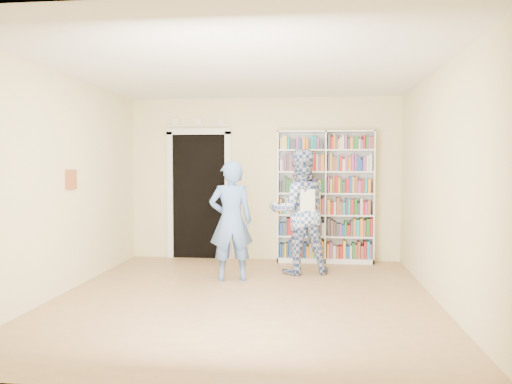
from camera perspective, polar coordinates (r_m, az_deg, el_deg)
floor at (r=6.07m, az=-1.38°, el=-12.00°), size 5.00×5.00×0.00m
ceiling at (r=5.97m, az=-1.41°, el=13.90°), size 5.00×5.00×0.00m
wall_back at (r=8.35m, az=0.88°, el=1.48°), size 4.50×0.00×4.50m
wall_left at (r=6.56m, az=-21.28°, el=0.86°), size 0.00×5.00×5.00m
wall_right at (r=6.00m, az=20.43°, el=0.70°), size 0.00×5.00×5.00m
bookshelf at (r=8.17m, az=7.92°, el=-0.48°), size 1.55×0.29×2.14m
doorway at (r=8.51m, az=-6.53°, el=0.34°), size 1.10×0.08×2.43m
wall_art at (r=6.72m, az=-20.36°, el=1.35°), size 0.03×0.25×0.25m
man_blue at (r=6.84m, az=-2.86°, el=-3.32°), size 0.67×0.52×1.64m
man_plaid at (r=7.30m, az=4.98°, el=-2.24°), size 1.02×0.88×1.81m
paper_sheet at (r=7.02m, az=5.91°, el=-1.00°), size 0.21×0.11×0.32m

